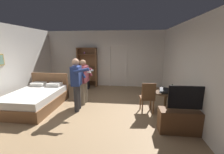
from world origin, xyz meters
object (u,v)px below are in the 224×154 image
at_px(tv_flatscreen, 186,119).
at_px(person_blue_shirt, 77,81).
at_px(person_striped_shirt, 84,79).
at_px(suitcase_dark, 84,85).
at_px(laptop, 165,91).
at_px(bottle_on_table, 172,90).
at_px(side_table, 165,100).
at_px(wooden_chair, 148,96).
at_px(bed, 37,98).
at_px(bookshelf, 87,66).

distance_m(tv_flatscreen, person_blue_shirt, 3.24).
distance_m(person_striped_shirt, suitcase_dark, 2.11).
xyz_separation_m(laptop, bottle_on_table, (0.18, -0.04, 0.07)).
height_order(side_table, person_blue_shirt, person_blue_shirt).
distance_m(tv_flatscreen, suitcase_dark, 4.94).
distance_m(side_table, suitcase_dark, 4.12).
bearing_deg(wooden_chair, person_striped_shirt, 166.38).
distance_m(bed, tv_flatscreen, 4.66).
bearing_deg(side_table, bookshelf, 138.45).
bearing_deg(bookshelf, bottle_on_table, -41.13).
xyz_separation_m(laptop, person_blue_shirt, (-2.73, 0.02, 0.23)).
bearing_deg(person_striped_shirt, tv_flatscreen, -26.64).
xyz_separation_m(person_blue_shirt, suitcase_dark, (-0.55, 2.46, -0.81)).
distance_m(wooden_chair, suitcase_dark, 3.70).
bearing_deg(person_striped_shirt, bookshelf, 102.69).
bearing_deg(wooden_chair, bed, 179.15).
bearing_deg(person_blue_shirt, person_striped_shirt, 85.82).
xyz_separation_m(bookshelf, side_table, (3.24, -2.88, -0.60)).
relative_size(bed, side_table, 2.98).
relative_size(laptop, suitcase_dark, 0.78).
bearing_deg(laptop, bottle_on_table, -11.91).
height_order(tv_flatscreen, bottle_on_table, tv_flatscreen).
bearing_deg(tv_flatscreen, person_blue_shirt, 163.08).
height_order(bottle_on_table, wooden_chair, wooden_chair).
relative_size(bottle_on_table, person_blue_shirt, 0.17).
height_order(bed, bookshelf, bookshelf).
bearing_deg(wooden_chair, side_table, -2.71).
bearing_deg(wooden_chair, person_blue_shirt, -178.75).
height_order(bottle_on_table, suitcase_dark, bottle_on_table).
bearing_deg(bottle_on_table, person_striped_shirt, 167.47).
relative_size(bed, bottle_on_table, 7.23).
bearing_deg(bed, wooden_chair, -0.85).
bearing_deg(bottle_on_table, wooden_chair, 171.10).
xyz_separation_m(side_table, person_striped_shirt, (-2.72, 0.56, 0.46)).
bearing_deg(bed, laptop, -1.66).
bearing_deg(person_blue_shirt, bookshelf, 99.40).
distance_m(side_table, person_striped_shirt, 2.82).
distance_m(bed, person_blue_shirt, 1.65).
bearing_deg(person_blue_shirt, bed, 176.05).
distance_m(laptop, suitcase_dark, 4.15).
xyz_separation_m(tv_flatscreen, side_table, (-0.28, 0.95, 0.13)).
relative_size(bed, tv_flatscreen, 1.61).
bearing_deg(tv_flatscreen, suitcase_dark, 136.66).
height_order(laptop, person_striped_shirt, person_striped_shirt).
distance_m(bed, bookshelf, 3.08).
bearing_deg(person_blue_shirt, wooden_chair, 1.25).
height_order(bookshelf, suitcase_dark, bookshelf).
xyz_separation_m(wooden_chair, person_striped_shirt, (-2.19, 0.53, 0.39)).
relative_size(person_striped_shirt, suitcase_dark, 3.27).
height_order(tv_flatscreen, laptop, tv_flatscreen).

